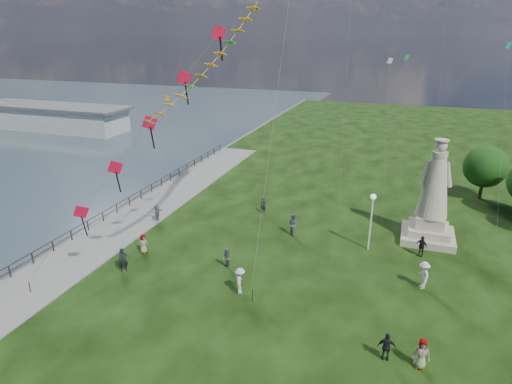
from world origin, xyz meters
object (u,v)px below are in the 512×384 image
at_px(statue, 432,203).
at_px(lamppost, 372,210).
at_px(person_2, 240,281).
at_px(person_7, 293,224).
at_px(person_0, 123,260).
at_px(person_9, 421,246).
at_px(person_1, 227,258).
at_px(person_10, 144,244).
at_px(pier_pavilion, 52,117).
at_px(person_3, 387,347).
at_px(person_5, 157,214).
at_px(person_4, 421,354).
at_px(person_6, 263,205).
at_px(person_8, 423,275).

distance_m(statue, lamppost, 5.63).
bearing_deg(person_2, lamppost, -58.93).
height_order(statue, person_7, statue).
height_order(person_0, person_2, person_0).
distance_m(person_7, person_9, 10.15).
bearing_deg(person_1, person_10, -136.12).
distance_m(pier_pavilion, person_3, 73.69).
relative_size(lamppost, person_2, 2.61).
bearing_deg(person_2, pier_pavilion, 33.91).
relative_size(lamppost, person_5, 3.11).
bearing_deg(person_7, person_4, 175.69).
xyz_separation_m(lamppost, person_6, (-10.14, 4.24, -2.62)).
bearing_deg(person_8, person_3, -29.29).
xyz_separation_m(person_1, person_8, (13.37, 1.96, 0.19)).
bearing_deg(lamppost, person_4, -72.98).
bearing_deg(lamppost, person_2, -129.54).
height_order(pier_pavilion, person_9, pier_pavilion).
height_order(person_5, person_8, person_8).
bearing_deg(person_2, person_4, -125.77).
bearing_deg(person_6, person_0, -111.63).
bearing_deg(person_0, person_4, -52.12).
relative_size(person_0, person_8, 0.94).
bearing_deg(pier_pavilion, lamppost, -26.58).
distance_m(person_1, person_8, 13.51).
bearing_deg(person_4, person_0, 166.00).
bearing_deg(person_5, person_8, -106.19).
distance_m(lamppost, person_10, 17.76).
xyz_separation_m(person_3, person_10, (-18.44, 5.88, -0.04)).
distance_m(person_0, person_2, 8.83).
xyz_separation_m(person_4, person_8, (0.21, 7.82, 0.10)).
bearing_deg(pier_pavilion, person_0, -42.17).
bearing_deg(person_1, person_0, -113.14).
height_order(person_4, person_8, person_8).
bearing_deg(pier_pavilion, person_9, -24.95).
bearing_deg(person_7, person_3, 170.68).
bearing_deg(person_1, person_7, 109.45).
xyz_separation_m(person_3, person_7, (-8.31, 12.83, 0.12)).
distance_m(pier_pavilion, person_2, 64.13).
distance_m(person_5, person_8, 22.76).
height_order(lamppost, person_6, lamppost).
distance_m(pier_pavilion, person_10, 55.43).
xyz_separation_m(person_0, person_5, (-2.35, 8.38, -0.15)).
relative_size(lamppost, person_3, 2.84).
bearing_deg(person_9, person_10, -128.57).
relative_size(person_2, person_3, 1.09).
relative_size(person_8, person_10, 1.24).
distance_m(person_5, person_7, 12.36).
height_order(statue, person_6, statue).
distance_m(person_6, person_7, 5.29).
height_order(person_6, person_10, person_10).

